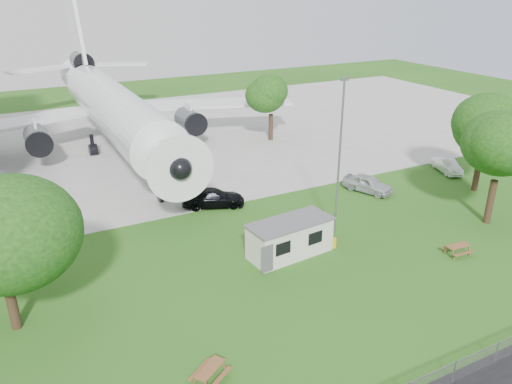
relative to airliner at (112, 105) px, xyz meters
name	(u,v)px	position (x,y,z in m)	size (l,w,h in m)	color
ground	(284,303)	(2.00, -35.86, -5.27)	(160.00, 160.00, 0.00)	#38701F
concrete_apron	(129,142)	(2.00, 2.14, -5.25)	(120.00, 46.00, 0.03)	#B7B7B2
airliner	(112,105)	(0.00, 0.00, 0.00)	(46.36, 47.73, 17.69)	white
site_cabin	(290,238)	(5.42, -30.81, -3.96)	(6.87, 3.31, 2.62)	silver
picnic_west	(210,380)	(-4.47, -39.74, -5.27)	(1.80, 1.50, 0.76)	brown
picnic_east	(457,255)	(16.13, -36.46, -5.27)	(1.80, 1.50, 0.76)	brown
lamp_mast	(339,161)	(10.20, -29.66, 0.73)	(0.16, 0.16, 12.00)	slate
tree_east_front	(501,148)	(22.44, -33.79, 1.08)	(6.30, 6.30, 9.53)	#382619
tree_east_back	(485,130)	(27.24, -28.44, 0.58)	(7.20, 7.20, 9.46)	#382619
tree_far_apron	(271,95)	(18.07, -5.08, 0.33)	(5.75, 5.75, 8.49)	#382619
car_ne_hatch	(368,184)	(17.94, -24.10, -4.47)	(1.88, 4.69, 1.60)	#AEB1B5
car_ne_sedan	(447,165)	(28.66, -23.60, -4.55)	(1.53, 4.38, 1.44)	white
car_apron_van	(213,198)	(3.80, -20.49, -4.48)	(2.21, 5.44, 1.58)	black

